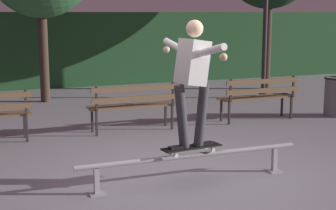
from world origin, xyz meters
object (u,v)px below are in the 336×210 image
Objects in this scene: trash_can at (336,96)px; skateboarder at (192,73)px; grind_rail at (192,159)px; skateboard at (191,148)px; park_bench_right_center at (259,94)px; park_bench_left_center at (134,102)px.

skateboarder is at bearing -148.31° from trash_can.
skateboarder is at bearing 76.33° from grind_rail.
park_bench_right_center is (2.76, 2.92, 0.09)m from skateboard.
skateboarder is (0.00, 0.00, 0.94)m from skateboard.
park_bench_right_center is at bearing 175.34° from trash_can.
park_bench_left_center is at bearing 178.11° from trash_can.
skateboard is at bearing -133.34° from park_bench_right_center.
grind_rail is 1.90× the size of skateboarder.
park_bench_left_center is at bearing 86.47° from skateboarder.
skateboard is 5.29m from trash_can.
park_bench_left_center is at bearing 86.47° from grind_rail.
park_bench_left_center reaches higher than skateboard.
skateboard is 0.50× the size of park_bench_right_center.
grind_rail is at bearing -103.67° from skateboarder.
skateboarder is at bearing 6.75° from skateboard.
skateboard is 0.50× the size of park_bench_left_center.
park_bench_right_center is 1.76m from trash_can.
trash_can reaches higher than grind_rail.
park_bench_left_center is at bearing 86.41° from skateboard.
skateboarder is 5.38m from trash_can.
grind_rail is at bearing -133.31° from park_bench_right_center.
trash_can is (4.32, -0.14, -0.12)m from park_bench_left_center.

